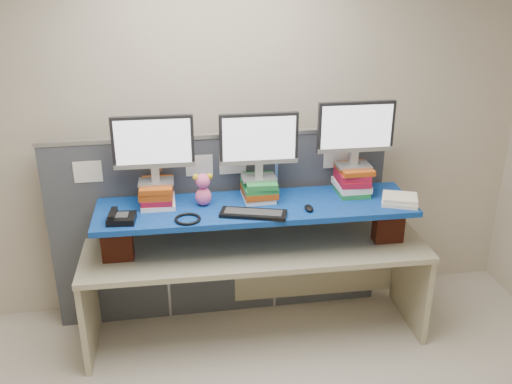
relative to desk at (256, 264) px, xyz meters
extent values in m
cube|color=beige|center=(-0.22, -1.43, 0.79)|extent=(5.00, 4.00, 2.80)
cube|color=#3E4249|center=(-1.09, 0.35, 0.14)|extent=(0.85, 0.05, 1.50)
cube|color=#3E4249|center=(-0.22, 0.35, 0.14)|extent=(0.85, 0.05, 1.50)
cube|color=#3E4249|center=(0.64, 0.35, 0.14)|extent=(0.85, 0.05, 1.50)
cube|color=#BABCC1|center=(-0.22, 0.35, 0.90)|extent=(2.60, 0.06, 0.03)
cube|color=white|center=(-1.17, 0.32, 0.69)|extent=(0.20, 0.00, 0.16)
cube|color=white|center=(-0.37, 0.32, 0.69)|extent=(0.20, 0.00, 0.16)
cube|color=white|center=(-0.12, 0.32, 0.69)|extent=(0.20, 0.00, 0.16)
cube|color=white|center=(0.68, 0.32, 0.69)|extent=(0.20, 0.00, 0.16)
cube|color=#B6AC8A|center=(0.00, 0.00, 0.13)|extent=(2.53, 0.79, 0.04)
cube|color=#B6AC8A|center=(-1.24, 0.03, -0.25)|extent=(0.06, 0.68, 0.72)
cube|color=#B6AC8A|center=(1.24, -0.03, -0.25)|extent=(0.06, 0.68, 0.72)
cube|color=maroon|center=(-0.98, -0.03, 0.30)|extent=(0.22, 0.12, 0.29)
cube|color=maroon|center=(0.98, -0.07, 0.30)|extent=(0.22, 0.12, 0.29)
cube|color=navy|center=(0.00, 0.00, 0.46)|extent=(2.27, 0.62, 0.04)
cube|color=white|center=(-0.69, 0.13, 0.50)|extent=(0.24, 0.29, 0.03)
cube|color=maroon|center=(-0.69, 0.13, 0.54)|extent=(0.23, 0.29, 0.04)
cube|color=#B14710|center=(-0.69, 0.12, 0.58)|extent=(0.24, 0.28, 0.05)
cube|color=#B14710|center=(-0.69, 0.14, 0.63)|extent=(0.24, 0.31, 0.04)
cube|color=white|center=(0.03, 0.12, 0.50)|extent=(0.23, 0.28, 0.03)
cube|color=#B14710|center=(0.04, 0.11, 0.54)|extent=(0.24, 0.28, 0.05)
cube|color=#22813B|center=(0.04, 0.13, 0.58)|extent=(0.24, 0.29, 0.03)
cube|color=#22813B|center=(0.05, 0.12, 0.62)|extent=(0.23, 0.30, 0.04)
cube|color=#22813B|center=(0.74, 0.10, 0.50)|extent=(0.22, 0.27, 0.04)
cube|color=white|center=(0.74, 0.11, 0.55)|extent=(0.23, 0.29, 0.05)
cube|color=maroon|center=(0.74, 0.11, 0.59)|extent=(0.23, 0.29, 0.04)
cube|color=maroon|center=(0.74, 0.11, 0.64)|extent=(0.24, 0.29, 0.05)
cube|color=#B14710|center=(0.75, 0.10, 0.68)|extent=(0.24, 0.27, 0.04)
cube|color=#9A9B9F|center=(-0.69, 0.14, 0.66)|extent=(0.25, 0.16, 0.02)
cube|color=#9A9B9F|center=(-0.69, 0.14, 0.71)|extent=(0.06, 0.05, 0.10)
cube|color=black|center=(-0.69, 0.14, 0.95)|extent=(0.56, 0.05, 0.37)
cube|color=silver|center=(-0.69, 0.12, 0.95)|extent=(0.51, 0.02, 0.32)
cube|color=#9A9B9F|center=(0.04, 0.12, 0.65)|extent=(0.25, 0.16, 0.02)
cube|color=#9A9B9F|center=(0.04, 0.12, 0.70)|extent=(0.06, 0.05, 0.10)
cube|color=black|center=(0.04, 0.12, 0.94)|extent=(0.56, 0.05, 0.37)
cube|color=silver|center=(0.04, 0.10, 0.94)|extent=(0.51, 0.02, 0.32)
cube|color=#9A9B9F|center=(0.74, 0.10, 0.70)|extent=(0.25, 0.16, 0.02)
cube|color=#9A9B9F|center=(0.74, 0.10, 0.76)|extent=(0.06, 0.05, 0.10)
cube|color=black|center=(0.74, 0.10, 1.00)|extent=(0.56, 0.05, 0.37)
cube|color=silver|center=(0.74, 0.08, 1.00)|extent=(0.51, 0.02, 0.32)
cube|color=black|center=(-0.05, -0.17, 0.50)|extent=(0.48, 0.28, 0.03)
cube|color=#333335|center=(-0.05, -0.17, 0.51)|extent=(0.40, 0.21, 0.00)
ellipsoid|color=black|center=(0.35, -0.15, 0.50)|extent=(0.09, 0.12, 0.03)
cube|color=black|center=(-0.93, -0.12, 0.51)|extent=(0.20, 0.18, 0.05)
cube|color=#333335|center=(-0.93, -0.12, 0.53)|extent=(0.10, 0.10, 0.01)
cube|color=black|center=(-0.98, -0.12, 0.55)|extent=(0.06, 0.17, 0.03)
torus|color=black|center=(-0.49, -0.17, 0.50)|extent=(0.20, 0.20, 0.02)
ellipsoid|color=#F35C9C|center=(-0.37, 0.06, 0.55)|extent=(0.12, 0.10, 0.13)
sphere|color=#F35C9C|center=(-0.37, 0.06, 0.67)|extent=(0.10, 0.10, 0.10)
sphere|color=gold|center=(-0.41, 0.06, 0.70)|extent=(0.05, 0.05, 0.05)
sphere|color=gold|center=(-0.32, 0.06, 0.70)|extent=(0.05, 0.05, 0.05)
cube|color=white|center=(1.02, -0.14, 0.50)|extent=(0.30, 0.27, 0.03)
cube|color=white|center=(1.02, -0.14, 0.53)|extent=(0.29, 0.26, 0.03)
camera|label=1|loc=(-0.60, -3.65, 2.15)|focal=40.00mm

